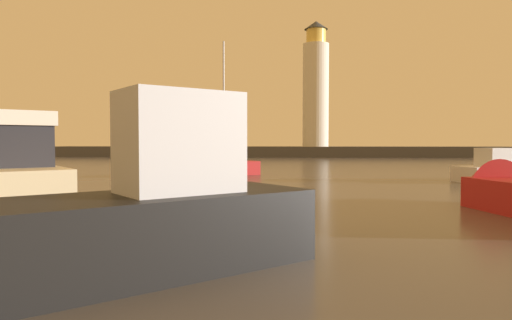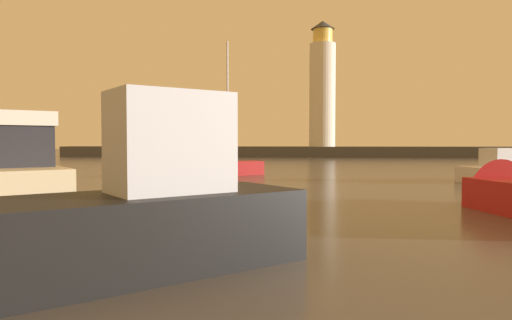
{
  "view_description": "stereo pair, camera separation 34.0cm",
  "coord_description": "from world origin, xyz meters",
  "px_view_note": "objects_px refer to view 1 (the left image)",
  "views": [
    {
      "loc": [
        1.07,
        -0.73,
        2.33
      ],
      "look_at": [
        -0.07,
        17.19,
        1.61
      ],
      "focal_mm": 32.26,
      "sensor_mm": 36.0,
      "label": 1
    },
    {
      "loc": [
        1.41,
        -0.71,
        2.33
      ],
      "look_at": [
        -0.07,
        17.19,
        1.61
      ],
      "focal_mm": 32.26,
      "sensor_mm": 36.0,
      "label": 2
    }
  ],
  "objects_px": {
    "lighthouse": "(316,88)",
    "sailboat_moored": "(216,168)",
    "motorboat_1": "(71,227)",
    "motorboat_2": "(13,175)"
  },
  "relations": [
    {
      "from": "lighthouse",
      "to": "sailboat_moored",
      "type": "bearing_deg",
      "value": -103.62
    },
    {
      "from": "motorboat_1",
      "to": "sailboat_moored",
      "type": "relative_size",
      "value": 0.86
    },
    {
      "from": "motorboat_1",
      "to": "motorboat_2",
      "type": "relative_size",
      "value": 0.98
    },
    {
      "from": "lighthouse",
      "to": "motorboat_1",
      "type": "xyz_separation_m",
      "value": [
        -8.0,
        -62.14,
        -9.46
      ]
    },
    {
      "from": "motorboat_2",
      "to": "sailboat_moored",
      "type": "bearing_deg",
      "value": 69.99
    },
    {
      "from": "lighthouse",
      "to": "motorboat_1",
      "type": "distance_m",
      "value": 63.36
    },
    {
      "from": "lighthouse",
      "to": "sailboat_moored",
      "type": "distance_m",
      "value": 40.59
    },
    {
      "from": "lighthouse",
      "to": "motorboat_2",
      "type": "height_order",
      "value": "lighthouse"
    },
    {
      "from": "motorboat_1",
      "to": "motorboat_2",
      "type": "height_order",
      "value": "motorboat_2"
    },
    {
      "from": "motorboat_2",
      "to": "sailboat_moored",
      "type": "xyz_separation_m",
      "value": [
        5.34,
        14.66,
        -0.55
      ]
    }
  ]
}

